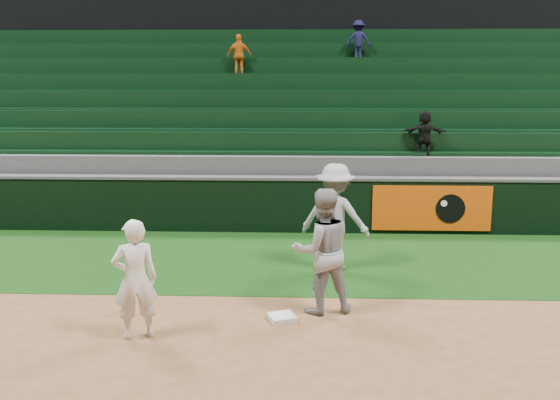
{
  "coord_description": "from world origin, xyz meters",
  "views": [
    {
      "loc": [
        0.19,
        -8.49,
        3.46
      ],
      "look_at": [
        -0.23,
        2.3,
        1.3
      ],
      "focal_mm": 40.0,
      "sensor_mm": 36.0,
      "label": 1
    }
  ],
  "objects_px": {
    "first_baseman": "(135,279)",
    "baserunner": "(322,251)",
    "first_base": "(282,318)",
    "base_coach": "(335,217)"
  },
  "relations": [
    {
      "from": "first_base",
      "to": "base_coach",
      "type": "xyz_separation_m",
      "value": [
        0.86,
        2.49,
        0.93
      ]
    },
    {
      "from": "first_baseman",
      "to": "baserunner",
      "type": "xyz_separation_m",
      "value": [
        2.5,
        1.05,
        0.12
      ]
    },
    {
      "from": "baserunner",
      "to": "base_coach",
      "type": "relative_size",
      "value": 0.97
    },
    {
      "from": "first_base",
      "to": "first_baseman",
      "type": "distance_m",
      "value": 2.18
    },
    {
      "from": "first_base",
      "to": "base_coach",
      "type": "bearing_deg",
      "value": 70.83
    },
    {
      "from": "first_base",
      "to": "base_coach",
      "type": "distance_m",
      "value": 2.79
    },
    {
      "from": "first_baseman",
      "to": "baserunner",
      "type": "distance_m",
      "value": 2.71
    },
    {
      "from": "base_coach",
      "to": "baserunner",
      "type": "bearing_deg",
      "value": 99.33
    },
    {
      "from": "first_base",
      "to": "baserunner",
      "type": "bearing_deg",
      "value": 33.95
    },
    {
      "from": "first_baseman",
      "to": "baserunner",
      "type": "bearing_deg",
      "value": -178.15
    }
  ]
}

